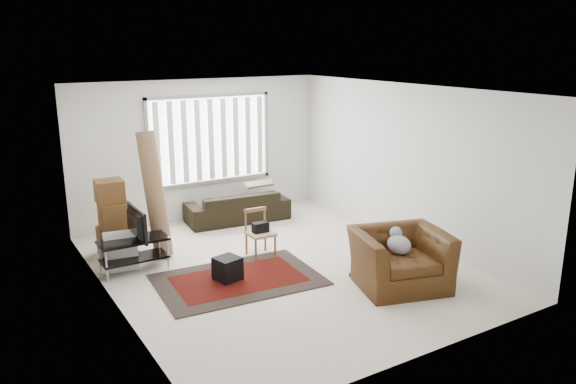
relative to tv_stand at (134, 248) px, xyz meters
name	(u,v)px	position (x,y,z in m)	size (l,w,h in m)	color
room	(265,149)	(1.98, -0.51, 1.39)	(6.00, 6.02, 2.71)	beige
persian_rug	(239,280)	(1.18, -1.13, -0.36)	(2.43, 1.72, 0.02)	black
tv_stand	(134,248)	(0.00, 0.00, 0.00)	(1.02, 0.46, 0.51)	black
tv	(132,224)	(0.00, 0.00, 0.38)	(0.82, 0.11, 0.47)	black
subwoofer	(228,268)	(1.04, -1.06, -0.18)	(0.33, 0.33, 0.33)	black
moving_boxes	(114,220)	(-0.06, 0.85, 0.21)	(0.52, 0.48, 1.24)	brown
white_flatpack	(121,251)	(-0.16, 0.11, -0.06)	(0.49, 0.07, 0.62)	silver
rolled_rug	(155,194)	(0.54, 0.53, 0.64)	(0.30, 0.30, 2.00)	brown
sofa	(237,202)	(2.44, 1.43, 0.01)	(1.96, 0.85, 0.76)	black
side_chair	(260,231)	(1.93, -0.43, 0.06)	(0.42, 0.42, 0.76)	tan
armchair	(400,255)	(3.04, -2.50, 0.10)	(1.51, 1.40, 0.92)	#3E230C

